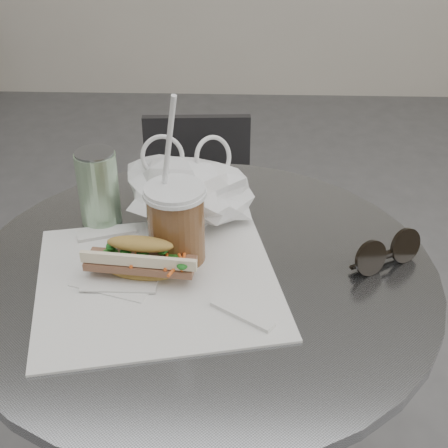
{
  "coord_description": "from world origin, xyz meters",
  "views": [
    {
      "loc": [
        0.06,
        -0.61,
        1.33
      ],
      "look_at": [
        0.03,
        0.25,
        0.79
      ],
      "focal_mm": 50.0,
      "sensor_mm": 36.0,
      "label": 1
    }
  ],
  "objects_px": {
    "cafe_table": "(204,388)",
    "banh_mi": "(141,259)",
    "chair_far": "(199,263)",
    "iced_coffee": "(176,223)",
    "sunglasses": "(387,254)",
    "drink_can": "(98,187)"
  },
  "relations": [
    {
      "from": "banh_mi",
      "to": "drink_can",
      "type": "distance_m",
      "value": 0.2
    },
    {
      "from": "iced_coffee",
      "to": "chair_far",
      "type": "bearing_deg",
      "value": 91.43
    },
    {
      "from": "sunglasses",
      "to": "banh_mi",
      "type": "bearing_deg",
      "value": 156.18
    },
    {
      "from": "cafe_table",
      "to": "sunglasses",
      "type": "height_order",
      "value": "sunglasses"
    },
    {
      "from": "iced_coffee",
      "to": "cafe_table",
      "type": "bearing_deg",
      "value": -29.35
    },
    {
      "from": "drink_can",
      "to": "sunglasses",
      "type": "bearing_deg",
      "value": -14.06
    },
    {
      "from": "iced_coffee",
      "to": "banh_mi",
      "type": "bearing_deg",
      "value": -133.05
    },
    {
      "from": "cafe_table",
      "to": "sunglasses",
      "type": "xyz_separation_m",
      "value": [
        0.3,
        0.02,
        0.3
      ]
    },
    {
      "from": "sunglasses",
      "to": "chair_far",
      "type": "bearing_deg",
      "value": 89.84
    },
    {
      "from": "chair_far",
      "to": "iced_coffee",
      "type": "xyz_separation_m",
      "value": [
        0.01,
        -0.58,
        0.5
      ]
    },
    {
      "from": "iced_coffee",
      "to": "drink_can",
      "type": "xyz_separation_m",
      "value": [
        -0.15,
        0.12,
        -0.0
      ]
    },
    {
      "from": "banh_mi",
      "to": "iced_coffee",
      "type": "distance_m",
      "value": 0.08
    },
    {
      "from": "cafe_table",
      "to": "chair_far",
      "type": "xyz_separation_m",
      "value": [
        -0.06,
        0.61,
        -0.15
      ]
    },
    {
      "from": "cafe_table",
      "to": "iced_coffee",
      "type": "height_order",
      "value": "iced_coffee"
    },
    {
      "from": "cafe_table",
      "to": "chair_far",
      "type": "bearing_deg",
      "value": 95.2
    },
    {
      "from": "iced_coffee",
      "to": "sunglasses",
      "type": "height_order",
      "value": "iced_coffee"
    },
    {
      "from": "cafe_table",
      "to": "drink_can",
      "type": "relative_size",
      "value": 5.55
    },
    {
      "from": "banh_mi",
      "to": "sunglasses",
      "type": "relative_size",
      "value": 1.75
    },
    {
      "from": "chair_far",
      "to": "iced_coffee",
      "type": "height_order",
      "value": "iced_coffee"
    },
    {
      "from": "chair_far",
      "to": "drink_can",
      "type": "bearing_deg",
      "value": 70.6
    },
    {
      "from": "chair_far",
      "to": "iced_coffee",
      "type": "relative_size",
      "value": 2.41
    },
    {
      "from": "cafe_table",
      "to": "banh_mi",
      "type": "height_order",
      "value": "banh_mi"
    }
  ]
}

